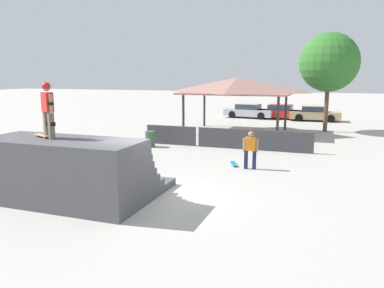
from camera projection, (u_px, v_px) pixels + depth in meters
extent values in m
plane|color=#ADA8A0|center=(153.00, 199.00, 11.63)|extent=(160.00, 160.00, 0.00)
cube|color=#4C4C51|center=(84.00, 190.00, 12.23)|extent=(4.92, 3.86, 0.24)
cube|color=#4C4C51|center=(74.00, 186.00, 11.75)|extent=(4.92, 2.92, 0.24)
cube|color=#4C4C51|center=(70.00, 180.00, 11.55)|extent=(4.92, 2.58, 0.24)
cube|color=#4C4C51|center=(67.00, 174.00, 11.40)|extent=(4.92, 2.35, 0.24)
cube|color=#4C4C51|center=(65.00, 167.00, 11.27)|extent=(4.92, 2.18, 0.24)
cube|color=#4C4C51|center=(63.00, 159.00, 11.18)|extent=(4.92, 2.06, 0.24)
cube|color=#4C4C51|center=(62.00, 151.00, 11.09)|extent=(4.92, 1.98, 0.24)
cube|color=#4C4C51|center=(61.00, 143.00, 11.03)|extent=(4.92, 1.94, 0.24)
cylinder|color=silver|center=(81.00, 136.00, 11.90)|extent=(4.82, 0.07, 0.07)
cube|color=#6B6051|center=(51.00, 126.00, 10.99)|extent=(0.20, 0.20, 0.80)
cube|color=black|center=(52.00, 124.00, 11.00)|extent=(0.23, 0.21, 0.12)
cube|color=#6B6051|center=(47.00, 125.00, 11.24)|extent=(0.20, 0.20, 0.80)
cube|color=black|center=(48.00, 123.00, 11.26)|extent=(0.23, 0.21, 0.12)
cube|color=red|center=(47.00, 102.00, 10.99)|extent=(0.48, 0.40, 0.57)
cylinder|color=#A87A5B|center=(51.00, 104.00, 10.80)|extent=(0.14, 0.14, 0.57)
cylinder|color=black|center=(51.00, 104.00, 10.80)|extent=(0.22, 0.22, 0.08)
cylinder|color=#A87A5B|center=(44.00, 103.00, 11.20)|extent=(0.14, 0.14, 0.57)
cylinder|color=black|center=(44.00, 103.00, 11.20)|extent=(0.22, 0.22, 0.08)
sphere|color=#A87A5B|center=(46.00, 87.00, 10.92)|extent=(0.22, 0.22, 0.22)
sphere|color=#B21919|center=(46.00, 86.00, 10.91)|extent=(0.25, 0.25, 0.25)
cylinder|color=silver|center=(48.00, 137.00, 11.26)|extent=(0.06, 0.05, 0.05)
cylinder|color=silver|center=(44.00, 138.00, 11.16)|extent=(0.06, 0.05, 0.05)
cylinder|color=silver|center=(41.00, 135.00, 11.60)|extent=(0.06, 0.05, 0.05)
cylinder|color=silver|center=(37.00, 136.00, 11.50)|extent=(0.06, 0.05, 0.05)
cube|color=tan|center=(42.00, 135.00, 11.38)|extent=(0.83, 0.51, 0.02)
cube|color=tan|center=(48.00, 136.00, 11.12)|extent=(0.17, 0.22, 0.02)
cube|color=#1E2347|center=(246.00, 160.00, 15.41)|extent=(0.16, 0.16, 0.77)
cube|color=#1E2347|center=(254.00, 160.00, 15.33)|extent=(0.16, 0.16, 0.77)
cube|color=orange|center=(251.00, 144.00, 15.25)|extent=(0.44, 0.25, 0.55)
cylinder|color=#A87A5B|center=(244.00, 145.00, 15.33)|extent=(0.11, 0.11, 0.55)
cylinder|color=#A87A5B|center=(257.00, 145.00, 15.19)|extent=(0.11, 0.11, 0.55)
sphere|color=#A87A5B|center=(251.00, 134.00, 15.18)|extent=(0.21, 0.21, 0.21)
cylinder|color=blue|center=(231.00, 163.00, 16.31)|extent=(0.05, 0.06, 0.05)
cylinder|color=blue|center=(235.00, 163.00, 16.32)|extent=(0.05, 0.06, 0.05)
cylinder|color=blue|center=(233.00, 166.00, 15.82)|extent=(0.05, 0.06, 0.05)
cylinder|color=blue|center=(237.00, 166.00, 15.83)|extent=(0.05, 0.06, 0.05)
cube|color=teal|center=(234.00, 164.00, 16.06)|extent=(0.49, 0.81, 0.02)
cube|color=teal|center=(233.00, 162.00, 16.42)|extent=(0.22, 0.17, 0.02)
cube|color=#3D3D42|center=(171.00, 135.00, 20.85)|extent=(2.90, 0.12, 1.05)
cube|color=#3D3D42|center=(225.00, 138.00, 19.83)|extent=(2.90, 0.12, 1.05)
cube|color=#3D3D42|center=(284.00, 142.00, 18.80)|extent=(2.90, 0.12, 1.05)
cylinder|color=#2D2D33|center=(183.00, 115.00, 24.16)|extent=(0.16, 0.16, 2.60)
cylinder|color=#2D2D33|center=(278.00, 118.00, 22.17)|extent=(0.16, 0.16, 2.60)
cylinder|color=#2D2D33|center=(204.00, 109.00, 28.26)|extent=(0.16, 0.16, 2.60)
cylinder|color=#2D2D33|center=(286.00, 112.00, 26.27)|extent=(0.16, 0.16, 2.60)
cube|color=#9E6B60|center=(237.00, 93.00, 24.97)|extent=(7.07, 5.21, 0.10)
pyramid|color=#9E6B60|center=(237.00, 85.00, 24.87)|extent=(6.93, 5.10, 0.99)
cylinder|color=brown|center=(326.00, 108.00, 25.43)|extent=(0.28, 0.28, 3.26)
sphere|color=#2D6B28|center=(329.00, 62.00, 24.88)|extent=(3.91, 3.91, 3.91)
cylinder|color=#385B3D|center=(150.00, 139.00, 20.17)|extent=(0.52, 0.52, 0.85)
cube|color=#A8AAAF|center=(249.00, 113.00, 34.02)|extent=(4.62, 2.27, 0.62)
cube|color=#283342|center=(248.00, 107.00, 33.98)|extent=(2.23, 1.69, 0.46)
cube|color=#A8AAAF|center=(248.00, 104.00, 33.93)|extent=(2.13, 1.64, 0.04)
cylinder|color=black|center=(266.00, 114.00, 34.11)|extent=(0.66, 0.28, 0.64)
cylinder|color=black|center=(261.00, 116.00, 32.76)|extent=(0.66, 0.28, 0.64)
cylinder|color=black|center=(238.00, 113.00, 35.33)|extent=(0.66, 0.28, 0.64)
cylinder|color=black|center=(232.00, 114.00, 33.99)|extent=(0.66, 0.28, 0.64)
cube|color=red|center=(281.00, 113.00, 33.24)|extent=(4.44, 2.04, 0.62)
cube|color=#283342|center=(280.00, 107.00, 33.19)|extent=(2.11, 1.59, 0.46)
cube|color=red|center=(280.00, 105.00, 33.15)|extent=(2.01, 1.55, 0.04)
cylinder|color=black|center=(298.00, 115.00, 33.44)|extent=(0.65, 0.25, 0.64)
cylinder|color=black|center=(295.00, 117.00, 32.04)|extent=(0.65, 0.25, 0.64)
cylinder|color=black|center=(269.00, 114.00, 34.50)|extent=(0.65, 0.25, 0.64)
cylinder|color=black|center=(265.00, 116.00, 33.10)|extent=(0.65, 0.25, 0.64)
cube|color=tan|center=(315.00, 115.00, 31.77)|extent=(4.20, 1.94, 0.62)
cube|color=#283342|center=(314.00, 109.00, 31.71)|extent=(1.97, 1.56, 0.46)
cube|color=tan|center=(314.00, 106.00, 31.67)|extent=(1.89, 1.52, 0.04)
cylinder|color=black|center=(330.00, 117.00, 32.19)|extent=(0.65, 0.23, 0.64)
cylinder|color=black|center=(331.00, 119.00, 30.68)|extent=(0.65, 0.23, 0.64)
cylinder|color=black|center=(299.00, 116.00, 32.92)|extent=(0.65, 0.23, 0.64)
cylinder|color=black|center=(299.00, 118.00, 31.41)|extent=(0.65, 0.23, 0.64)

